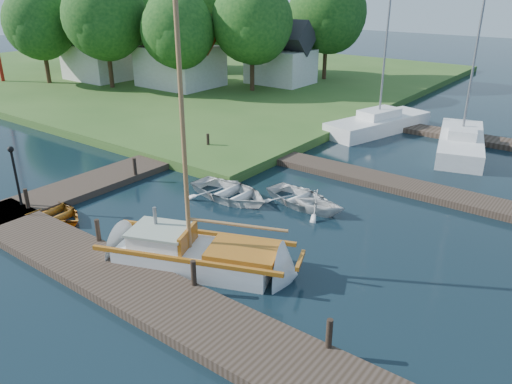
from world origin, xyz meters
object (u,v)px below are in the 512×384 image
Objects in this scene: mooring_post_2 at (194,273)px; tender_a at (230,190)px; house_c at (281,58)px; tree_2 at (178,29)px; tree_4 at (209,8)px; house_a at (180,55)px; tree_0 at (40,21)px; mooring_post_3 at (329,333)px; tree_3 at (252,21)px; tree_6 at (62,14)px; house_b at (99,53)px; dinghy at (50,210)px; mooring_post_4 at (135,166)px; tree_7 at (328,12)px; tender_b at (319,201)px; mooring_post_1 at (98,230)px; tree_5 at (135,17)px; lamp_post at (14,168)px; marina_boat_2 at (461,141)px; marina_boat_0 at (378,122)px; tree_1 at (105,16)px; mooring_post_0 at (27,198)px; tender_c at (302,197)px; mooring_post_5 at (208,141)px.

mooring_post_2 reaches higher than tender_a.
tree_2 is at bearing -116.70° from house_c.
house_a is at bearing -71.72° from tree_4.
house_c is 0.64× the size of tree_0.
tree_0 is at bearing 157.31° from mooring_post_3.
tree_3 is 1.03× the size of tree_6.
dinghy is at bearing -40.98° from house_b.
mooring_post_2 is 0.09× the size of tree_3.
tree_7 reaches higher than mooring_post_4.
tender_b is 0.36× the size of house_b.
tree_6 is at bearing 61.47° from tender_b.
tender_a is (0.82, 6.03, -0.30)m from mooring_post_1.
dinghy is 34.44m from tree_5.
dinghy is (1.46, 0.35, -1.53)m from lamp_post.
tree_6 is (-18.00, 2.00, 0.39)m from tree_2.
house_b is (-31.67, 0.43, 2.19)m from marina_boat_2.
marina_boat_0 reaches higher than mooring_post_3.
tree_1 is at bearing -25.98° from house_b.
tree_5 reaches higher than mooring_post_0.
house_b is at bearing -71.72° from tree_5.
dinghy is at bearing 13.59° from lamp_post.
tender_b is at bearing -32.96° from house_a.
mooring_post_2 is at bearing -60.14° from house_c.
tree_3 is at bearing 130.95° from mooring_post_3.
mooring_post_5 is at bearing 83.29° from tender_c.
mooring_post_0 is at bearing -48.07° from tree_5.
tree_3 is (14.00, 4.05, 3.04)m from house_b.
mooring_post_2 is 9.57m from lamp_post.
tree_3 is at bearing 38.31° from tender_a.
lamp_post is 0.25× the size of tree_4.
tree_6 is at bearing -174.81° from tree_3.
house_c is at bearing 107.65° from mooring_post_4.
mooring_post_0 reaches higher than dinghy.
tree_2 is 18.12m from tree_6.
mooring_post_5 is 0.09× the size of tree_7.
tender_a is at bearing 128.29° from tender_c.
tender_c is at bearing 149.19° from marina_boat_2.
dinghy is 31.43m from tree_4.
house_c is 0.62× the size of tree_6.
tender_b is (-4.38, 6.98, -0.14)m from mooring_post_3.
mooring_post_5 is 0.10× the size of tree_5.
tree_0 is (-27.00, 15.05, 4.83)m from mooring_post_1.
mooring_post_4 reaches higher than tender_c.
dinghy is at bearing 177.48° from mooring_post_2.
tender_c is at bearing 42.34° from mooring_post_0.
tender_c is 0.41× the size of tree_0.
mooring_post_4 is 5.00m from mooring_post_5.
house_c reaches higher than tender_b.
tree_7 is at bearing 51.47° from house_a.
tree_2 is at bearing -6.34° from tree_6.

